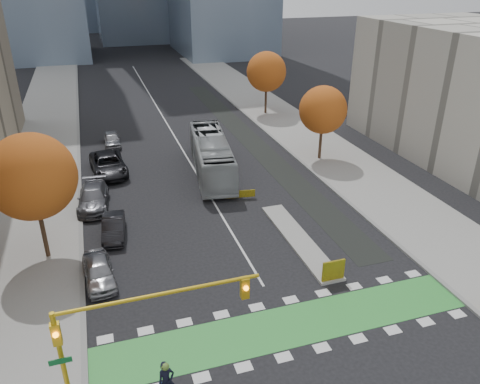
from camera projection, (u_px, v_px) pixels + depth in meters
ground at (299, 347)px, 22.77m from camera, size 300.00×300.00×0.00m
sidewalk_west at (33, 205)px, 36.17m from camera, size 7.00×120.00×0.15m
sidewalk_east at (343, 164)px, 43.60m from camera, size 7.00×120.00×0.15m
curb_west at (80, 199)px, 37.14m from camera, size 0.30×120.00×0.16m
curb_east at (309, 169)px, 42.64m from camera, size 0.30×120.00×0.16m
bike_crossing at (287, 326)px, 24.05m from camera, size 20.00×3.00×0.01m
centre_line at (164, 118)px, 57.07m from camera, size 0.15×70.00×0.01m
bike_lane_paint at (248, 138)px, 50.56m from camera, size 2.50×50.00×0.01m
median_island at (299, 240)px, 31.55m from camera, size 1.60×10.00×0.16m
hazard_board at (333, 270)px, 27.12m from camera, size 1.40×0.12×1.30m
tree_west at (32, 177)px, 27.32m from camera, size 5.20×5.20×8.22m
tree_east_near at (323, 110)px, 42.82m from camera, size 4.40×4.40×7.08m
tree_east_far at (266, 72)px, 56.52m from camera, size 4.80×4.80×7.65m
traffic_signal_west at (126, 323)px, 18.40m from camera, size 8.53×0.56×5.20m
bus at (211, 155)px, 41.26m from camera, size 4.50×12.46×3.39m
parked_car_a at (99, 271)px, 27.18m from camera, size 2.03×4.33×1.43m
parked_car_b at (114, 228)px, 31.82m from camera, size 1.84×4.22×1.35m
parked_car_c at (93, 198)px, 35.74m from camera, size 2.68×5.52×1.55m
parked_car_d at (108, 164)px, 41.52m from camera, size 3.31×6.38×1.72m
parked_car_e at (112, 139)px, 48.09m from camera, size 1.63×4.01×1.37m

